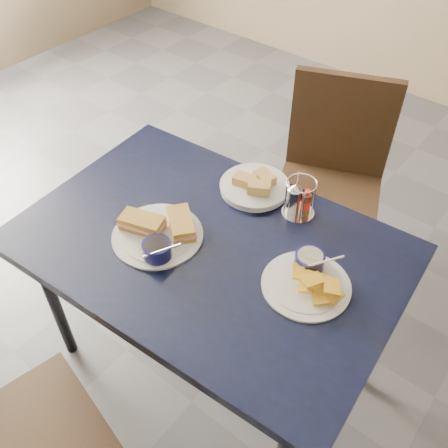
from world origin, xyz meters
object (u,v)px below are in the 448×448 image
Objects in this scene: dining_table at (209,256)px; sandwich_plate at (159,232)px; chair_far at (340,172)px; condiment_caddy at (298,200)px; plantain_plate at (309,276)px; bread_basket at (255,186)px.

dining_table is 4.04× the size of sandwich_plate.
chair_far is 0.62m from condiment_caddy.
condiment_caddy is (-0.19, 0.23, 0.04)m from plantain_plate.
bread_basket is at bearing 75.26° from sandwich_plate.
condiment_caddy is (0.10, -0.54, 0.27)m from chair_far.
chair_far is at bearing 110.45° from plantain_plate.
dining_table is 0.85m from chair_far.
sandwich_plate is at bearing -104.74° from bread_basket.
condiment_caddy is (0.18, -0.00, 0.04)m from bread_basket.
bread_basket is (-0.04, 0.30, 0.09)m from dining_table.
sandwich_plate is at bearing -149.30° from dining_table.
chair_far reaches higher than plantain_plate.
dining_table is 4.80× the size of plantain_plate.
chair_far reaches higher than condiment_caddy.
bread_basket is (0.10, 0.38, -0.00)m from sandwich_plate.
chair_far is 3.00× the size of sandwich_plate.
dining_table is at bearing -92.69° from chair_far.
dining_table is 5.21× the size of bread_basket.
condiment_caddy is at bearing -79.35° from chair_far.
chair_far is 0.59m from bread_basket.
plantain_plate is (0.29, -0.77, 0.23)m from chair_far.
dining_table is 0.31m from bread_basket.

